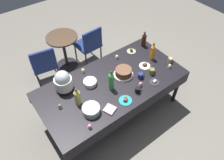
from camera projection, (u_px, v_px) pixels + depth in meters
name	position (u px, v px, depth m)	size (l,w,h in m)	color
ground	(112.00, 111.00, 3.64)	(9.00, 9.00, 0.00)	slate
potluck_table	(112.00, 85.00, 3.13)	(2.20, 1.10, 0.75)	black
frosted_layer_cake	(124.00, 72.00, 3.15)	(0.30, 0.30, 0.12)	silver
slow_cooker	(63.00, 82.00, 2.89)	(0.26, 0.26, 0.33)	black
glass_salad_bowl	(91.00, 110.00, 2.69)	(0.23, 0.23, 0.10)	#B2C6BC
ceramic_snack_bowl	(90.00, 82.00, 3.04)	(0.19, 0.19, 0.07)	silver
dessert_plate_white	(145.00, 66.00, 3.32)	(0.18, 0.18, 0.05)	white
dessert_plate_charcoal	(154.00, 82.00, 3.08)	(0.15, 0.15, 0.04)	#2D2D33
dessert_plate_teal	(125.00, 100.00, 2.85)	(0.18, 0.18, 0.05)	teal
dessert_plate_sage	(131.00, 51.00, 3.57)	(0.16, 0.16, 0.05)	#8CA87F
cupcake_berry	(117.00, 57.00, 3.43)	(0.05, 0.05, 0.07)	beige
cupcake_mint	(60.00, 106.00, 2.75)	(0.05, 0.05, 0.07)	beige
cupcake_cocoa	(83.00, 71.00, 3.21)	(0.05, 0.05, 0.07)	beige
cupcake_rose	(141.00, 84.00, 3.02)	(0.05, 0.05, 0.07)	beige
cupcake_vanilla	(90.00, 126.00, 2.55)	(0.05, 0.05, 0.07)	beige
cupcake_lemon	(170.00, 66.00, 3.28)	(0.05, 0.05, 0.07)	beige
soda_bottle_cola	(144.00, 40.00, 3.59)	(0.08, 0.08, 0.28)	#33190F
soda_bottle_orange_juice	(153.00, 52.00, 3.35)	(0.07, 0.07, 0.30)	orange
soda_bottle_lime_soda	(111.00, 81.00, 2.89)	(0.07, 0.07, 0.34)	green
soda_bottle_ginger_ale	(77.00, 97.00, 2.73)	(0.08, 0.08, 0.29)	gold
coffee_mug_black	(138.00, 90.00, 2.93)	(0.11, 0.07, 0.09)	black
coffee_mug_olive	(152.00, 71.00, 3.18)	(0.12, 0.08, 0.10)	olive
coffee_mug_tan	(170.00, 60.00, 3.36)	(0.11, 0.07, 0.09)	tan
coffee_mug_navy	(141.00, 76.00, 3.12)	(0.12, 0.08, 0.09)	navy
paper_napkin_stack	(110.00, 109.00, 2.74)	(0.14, 0.14, 0.02)	pink
maroon_chair_left	(44.00, 63.00, 3.75)	(0.50, 0.50, 0.85)	navy
maroon_chair_right	(89.00, 44.00, 4.15)	(0.47, 0.47, 0.85)	navy
round_cafe_table	(63.00, 46.00, 4.08)	(0.60, 0.60, 0.72)	#473323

